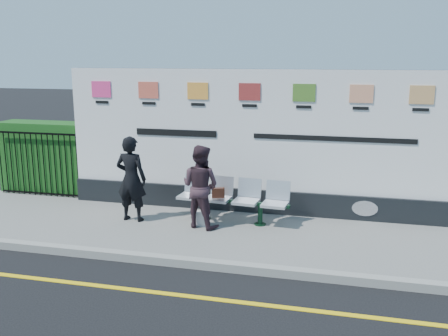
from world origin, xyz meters
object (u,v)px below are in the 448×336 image
Objects in this scene: bench at (232,210)px; woman_right at (200,186)px; woman_left at (131,179)px; billboard at (250,151)px.

woman_right is at bearing -137.37° from bench.
bench is at bearing -126.07° from woman_right.
bench is at bearing -166.09° from woman_left.
woman_right is at bearing -120.82° from billboard.
woman_left is (-2.18, -1.19, -0.44)m from billboard.
billboard is 2.52m from woman_left.
billboard is 1.35m from bench.
billboard reaches higher than woman_left.
woman_left is at bearing 14.99° from woman_right.
woman_left is at bearing -151.40° from billboard.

